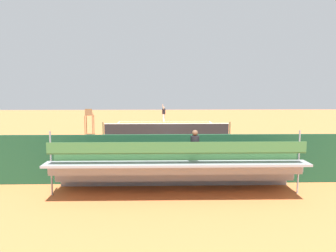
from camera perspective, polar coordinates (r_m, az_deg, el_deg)
ground_plane at (r=28.29m, az=-0.20°, el=-1.49°), size 60.00×60.00×0.00m
court_line_markings at (r=28.33m, az=-0.20°, el=-1.48°), size 10.10×22.20×0.01m
tennis_net at (r=28.23m, az=-0.20°, el=-0.48°), size 10.30×0.10×1.07m
backdrop_wall at (r=14.33m, az=1.01°, el=-5.35°), size 18.00×0.16×2.00m
bleacher_stand at (r=13.07m, az=1.14°, el=-6.98°), size 9.06×2.40×2.48m
umpire_chair at (r=28.74m, az=-12.67°, el=1.11°), size 0.67×0.67×2.14m
courtside_bench at (r=15.65m, az=13.61°, el=-6.17°), size 1.80×0.40×0.93m
equipment_bag at (r=15.24m, az=6.90°, el=-7.84°), size 0.90×0.36×0.36m
tennis_player at (r=38.77m, az=-0.69°, el=2.19°), size 0.46×0.56×1.93m
tennis_racket at (r=39.14m, az=-1.59°, el=0.76°), size 0.39×0.59×0.03m
tennis_ball_near at (r=35.54m, az=0.85°, el=0.21°), size 0.07×0.07×0.07m
tennis_ball_far at (r=36.68m, az=3.01°, el=0.39°), size 0.07×0.07×0.07m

